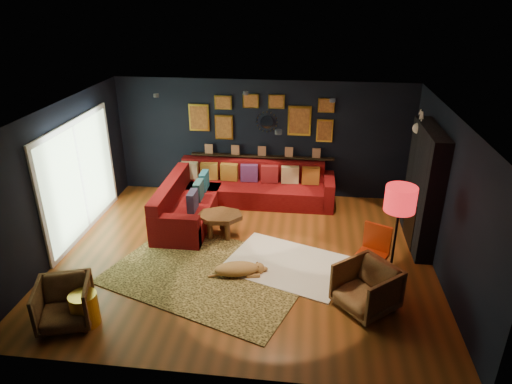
# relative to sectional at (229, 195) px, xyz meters

# --- Properties ---
(floor) EXTENTS (6.50, 6.50, 0.00)m
(floor) POSITION_rel_sectional_xyz_m (0.61, -1.81, -0.32)
(floor) COLOR brown
(floor) RESTS_ON ground
(room_walls) EXTENTS (6.50, 6.50, 6.50)m
(room_walls) POSITION_rel_sectional_xyz_m (0.61, -1.81, 1.27)
(room_walls) COLOR black
(room_walls) RESTS_ON ground
(sectional) EXTENTS (3.41, 2.69, 0.86)m
(sectional) POSITION_rel_sectional_xyz_m (0.00, 0.00, 0.00)
(sectional) COLOR maroon
(sectional) RESTS_ON ground
(ledge) EXTENTS (3.20, 0.12, 0.04)m
(ledge) POSITION_rel_sectional_xyz_m (0.61, 0.87, 0.60)
(ledge) COLOR black
(ledge) RESTS_ON room_walls
(gallery_wall) EXTENTS (3.15, 0.04, 1.02)m
(gallery_wall) POSITION_rel_sectional_xyz_m (0.60, 0.91, 1.48)
(gallery_wall) COLOR gold
(gallery_wall) RESTS_ON room_walls
(sunburst_mirror) EXTENTS (0.47, 0.16, 0.47)m
(sunburst_mirror) POSITION_rel_sectional_xyz_m (0.71, 0.91, 1.38)
(sunburst_mirror) COLOR silver
(sunburst_mirror) RESTS_ON room_walls
(fireplace) EXTENTS (0.31, 1.60, 2.20)m
(fireplace) POSITION_rel_sectional_xyz_m (3.71, -0.91, 0.70)
(fireplace) COLOR black
(fireplace) RESTS_ON ground
(deer_head) EXTENTS (0.50, 0.28, 0.45)m
(deer_head) POSITION_rel_sectional_xyz_m (3.75, -0.41, 1.73)
(deer_head) COLOR white
(deer_head) RESTS_ON fireplace
(sliding_door) EXTENTS (0.06, 2.80, 2.20)m
(sliding_door) POSITION_rel_sectional_xyz_m (-2.60, -1.21, 0.78)
(sliding_door) COLOR white
(sliding_door) RESTS_ON ground
(ceiling_spots) EXTENTS (3.30, 2.50, 0.06)m
(ceiling_spots) POSITION_rel_sectional_xyz_m (0.61, -1.01, 2.24)
(ceiling_spots) COLOR black
(ceiling_spots) RESTS_ON room_walls
(shag_rug) EXTENTS (2.35, 2.03, 0.03)m
(shag_rug) POSITION_rel_sectional_xyz_m (1.36, -2.01, -0.31)
(shag_rug) COLOR white
(shag_rug) RESTS_ON ground
(leopard_rug) EXTENTS (3.76, 3.23, 0.02)m
(leopard_rug) POSITION_rel_sectional_xyz_m (0.09, -2.40, -0.31)
(leopard_rug) COLOR tan
(leopard_rug) RESTS_ON ground
(coffee_table) EXTENTS (0.95, 0.75, 0.44)m
(coffee_table) POSITION_rel_sectional_xyz_m (0.04, -1.16, 0.06)
(coffee_table) COLOR brown
(coffee_table) RESTS_ON shag_rug
(pouf) EXTENTS (0.59, 0.59, 0.38)m
(pouf) POSITION_rel_sectional_xyz_m (-0.69, -0.90, -0.10)
(pouf) COLOR maroon
(pouf) RESTS_ON shag_rug
(armchair_left) EXTENTS (0.90, 0.87, 0.74)m
(armchair_left) POSITION_rel_sectional_xyz_m (-1.66, -3.86, 0.05)
(armchair_left) COLOR #B2723C
(armchair_left) RESTS_ON ground
(armchair_right) EXTENTS (1.05, 1.05, 0.79)m
(armchair_right) POSITION_rel_sectional_xyz_m (2.58, -3.01, 0.07)
(armchair_right) COLOR #B2723C
(armchair_right) RESTS_ON ground
(gold_stool) EXTENTS (0.39, 0.39, 0.49)m
(gold_stool) POSITION_rel_sectional_xyz_m (-1.39, -3.83, -0.08)
(gold_stool) COLOR gold
(gold_stool) RESTS_ON ground
(orange_chair) EXTENTS (0.60, 0.60, 0.95)m
(orange_chair) POSITION_rel_sectional_xyz_m (2.75, -2.23, 0.24)
(orange_chair) COLOR black
(orange_chair) RESTS_ON ground
(floor_lamp) EXTENTS (0.47, 0.47, 1.71)m
(floor_lamp) POSITION_rel_sectional_xyz_m (3.03, -2.33, 1.12)
(floor_lamp) COLOR black
(floor_lamp) RESTS_ON ground
(dog) EXTENTS (1.09, 0.70, 0.32)m
(dog) POSITION_rel_sectional_xyz_m (0.56, -2.42, -0.15)
(dog) COLOR #BB7F4C
(dog) RESTS_ON leopard_rug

